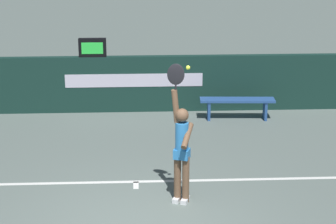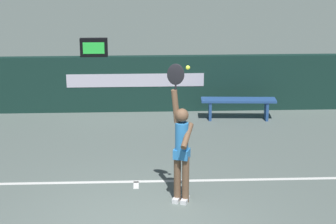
{
  "view_description": "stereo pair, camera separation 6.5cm",
  "coord_description": "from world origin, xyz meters",
  "px_view_note": "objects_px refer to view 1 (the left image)",
  "views": [
    {
      "loc": [
        0.09,
        -8.02,
        4.45
      ],
      "look_at": [
        0.54,
        1.28,
        1.45
      ],
      "focal_mm": 64.68,
      "sensor_mm": 36.0,
      "label": 1
    },
    {
      "loc": [
        0.16,
        -8.02,
        4.45
      ],
      "look_at": [
        0.54,
        1.28,
        1.45
      ],
      "focal_mm": 64.68,
      "sensor_mm": 36.0,
      "label": 2
    }
  ],
  "objects_px": {
    "tennis_player": "(181,147)",
    "speed_display": "(92,48)",
    "tennis_ball": "(188,68)",
    "courtside_bench_near": "(237,103)"
  },
  "relations": [
    {
      "from": "tennis_player",
      "to": "speed_display",
      "type": "bearing_deg",
      "value": 109.52
    },
    {
      "from": "speed_display",
      "to": "courtside_bench_near",
      "type": "xyz_separation_m",
      "value": [
        3.32,
        -0.74,
        -1.19
      ]
    },
    {
      "from": "speed_display",
      "to": "courtside_bench_near",
      "type": "height_order",
      "value": "speed_display"
    },
    {
      "from": "speed_display",
      "to": "tennis_ball",
      "type": "relative_size",
      "value": 9.71
    },
    {
      "from": "tennis_player",
      "to": "tennis_ball",
      "type": "distance_m",
      "value": 1.36
    },
    {
      "from": "tennis_ball",
      "to": "courtside_bench_near",
      "type": "relative_size",
      "value": 0.04
    },
    {
      "from": "tennis_player",
      "to": "tennis_ball",
      "type": "relative_size",
      "value": 35.52
    },
    {
      "from": "speed_display",
      "to": "courtside_bench_near",
      "type": "relative_size",
      "value": 0.37
    },
    {
      "from": "courtside_bench_near",
      "to": "tennis_player",
      "type": "bearing_deg",
      "value": -110.72
    },
    {
      "from": "tennis_player",
      "to": "courtside_bench_near",
      "type": "height_order",
      "value": "tennis_player"
    }
  ]
}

